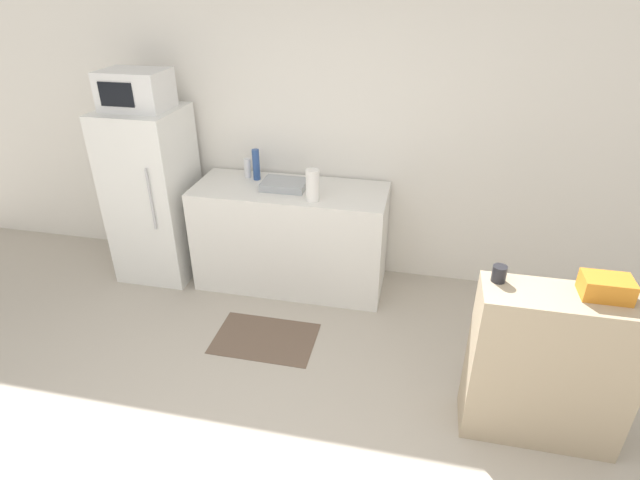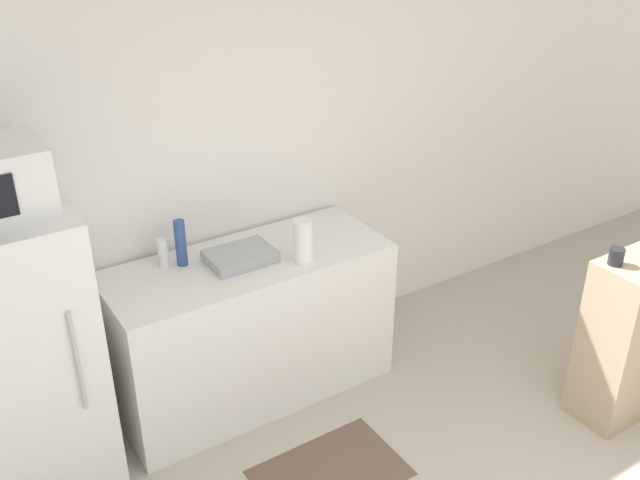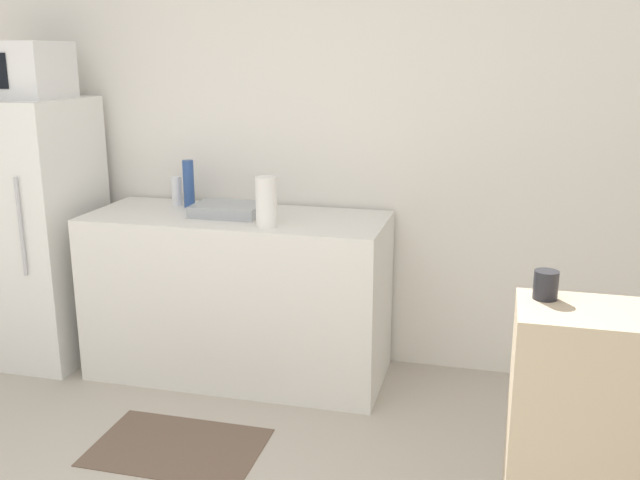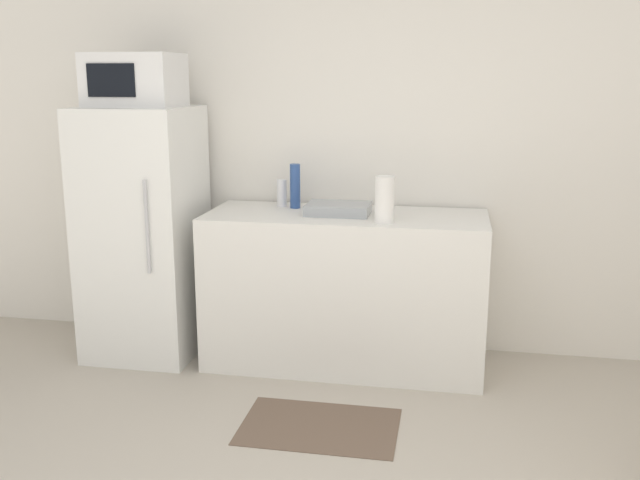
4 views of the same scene
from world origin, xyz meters
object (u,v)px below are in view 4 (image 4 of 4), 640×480
microwave (135,80)px  refrigerator (144,233)px  bottle_short (282,193)px  paper_towel_roll (385,200)px  bottle_tall (295,186)px

microwave → refrigerator: bearing=71.4°
bottle_short → paper_towel_roll: 0.75m
microwave → paper_towel_roll: (1.45, -0.15, -0.62)m
refrigerator → paper_towel_roll: refrigerator is taller
refrigerator → bottle_tall: bearing=11.2°
refrigerator → bottle_short: 0.86m
refrigerator → microwave: size_ratio=2.94×
bottle_tall → paper_towel_roll: 0.65m
bottle_tall → paper_towel_roll: bottle_tall is taller
microwave → bottle_short: bearing=14.8°
paper_towel_roll → bottle_tall: bearing=149.5°
refrigerator → microwave: microwave is taller
refrigerator → bottle_short: size_ratio=9.12×
bottle_tall → paper_towel_roll: bearing=-30.5°
refrigerator → paper_towel_roll: 1.49m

